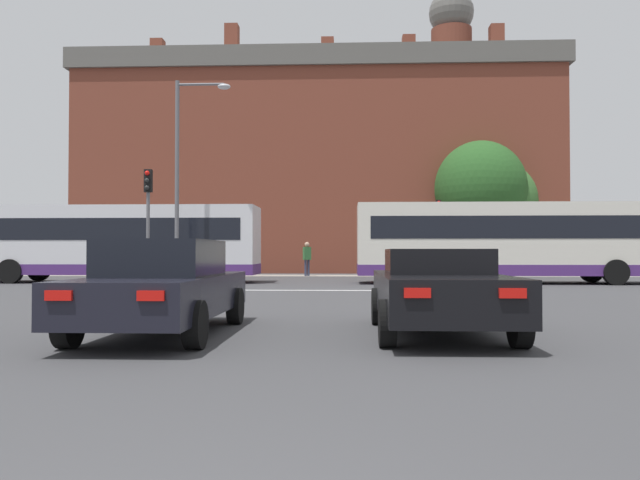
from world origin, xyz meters
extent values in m
cube|color=silver|center=(0.00, 18.65, 0.00)|extent=(9.27, 0.30, 0.01)
cube|color=gray|center=(0.00, 32.14, 0.01)|extent=(70.30, 2.50, 0.01)
cube|color=brown|center=(-1.24, 41.44, 6.40)|extent=(30.75, 11.37, 12.80)
cube|color=#5B5954|center=(-1.24, 41.44, 13.44)|extent=(31.37, 11.83, 1.28)
cube|color=brown|center=(-12.98, 42.08, 15.39)|extent=(0.90, 0.90, 2.63)
cube|color=brown|center=(-7.07, 39.42, 15.39)|extent=(0.90, 0.90, 2.63)
cube|color=brown|center=(-0.67, 42.31, 15.39)|extent=(0.90, 0.90, 2.63)
cube|color=brown|center=(5.12, 42.07, 15.39)|extent=(0.90, 0.90, 2.63)
cube|color=brown|center=(10.87, 40.25, 15.39)|extent=(0.90, 0.90, 2.63)
cylinder|color=brown|center=(8.04, 41.44, 15.49)|extent=(2.80, 2.80, 2.82)
sphere|color=#5B5954|center=(8.04, 41.44, 18.07)|extent=(3.12, 3.12, 3.12)
cube|color=black|center=(-2.11, 7.29, 0.61)|extent=(1.77, 4.66, 0.59)
cube|color=black|center=(-2.11, 7.24, 1.18)|extent=(1.52, 2.10, 0.55)
cylinder|color=black|center=(-2.95, 8.74, 0.32)|extent=(0.22, 0.64, 0.64)
cylinder|color=black|center=(-1.26, 8.73, 0.32)|extent=(0.22, 0.64, 0.64)
cylinder|color=black|center=(-2.96, 5.85, 0.32)|extent=(0.22, 0.64, 0.64)
cylinder|color=black|center=(-1.27, 5.85, 0.32)|extent=(0.22, 0.64, 0.64)
cube|color=red|center=(-2.66, 4.94, 0.76)|extent=(0.32, 0.05, 0.12)
cube|color=red|center=(-1.57, 4.94, 0.76)|extent=(0.32, 0.05, 0.12)
cube|color=black|center=(2.12, 7.46, 0.63)|extent=(1.83, 4.30, 0.61)
cube|color=black|center=(2.12, 7.56, 1.12)|extent=(1.57, 1.29, 0.38)
cylinder|color=black|center=(1.25, 8.79, 0.32)|extent=(0.22, 0.64, 0.64)
cylinder|color=black|center=(2.99, 8.78, 0.32)|extent=(0.22, 0.64, 0.64)
cylinder|color=black|center=(1.24, 6.13, 0.32)|extent=(0.22, 0.64, 0.64)
cylinder|color=black|center=(2.98, 6.12, 0.32)|extent=(0.22, 0.64, 0.64)
cube|color=red|center=(1.55, 5.30, 0.78)|extent=(0.32, 0.05, 0.12)
cube|color=red|center=(2.67, 5.29, 0.78)|extent=(0.32, 0.05, 0.12)
cube|color=silver|center=(7.32, 23.67, 1.81)|extent=(12.34, 2.50, 2.92)
cube|color=#4C2870|center=(7.32, 23.67, 0.57)|extent=(12.36, 2.52, 0.44)
cube|color=black|center=(7.32, 23.67, 2.27)|extent=(11.35, 2.53, 0.90)
cylinder|color=black|center=(3.49, 22.47, 0.50)|extent=(1.00, 0.28, 1.00)
cylinder|color=black|center=(3.49, 24.86, 0.50)|extent=(1.00, 0.28, 1.00)
cylinder|color=black|center=(11.14, 22.47, 0.50)|extent=(1.00, 0.28, 1.00)
cylinder|color=black|center=(11.14, 24.86, 0.50)|extent=(1.00, 0.28, 1.00)
cube|color=silver|center=(-9.24, 23.92, 1.79)|extent=(12.32, 2.45, 2.88)
cube|color=#4C2870|center=(-9.24, 23.92, 0.57)|extent=(12.34, 2.47, 0.44)
cube|color=black|center=(-9.24, 23.92, 2.23)|extent=(11.33, 2.48, 0.90)
cylinder|color=black|center=(-13.06, 22.74, 0.50)|extent=(1.00, 0.28, 1.00)
cylinder|color=black|center=(-13.06, 25.10, 0.50)|extent=(1.00, 0.28, 1.00)
cylinder|color=black|center=(-5.43, 22.74, 0.50)|extent=(1.00, 0.28, 1.00)
cylinder|color=black|center=(-5.43, 25.10, 0.50)|extent=(1.00, 0.28, 1.00)
cylinder|color=slate|center=(-6.26, 19.32, 1.69)|extent=(0.12, 0.12, 3.38)
cube|color=black|center=(-6.26, 19.32, 3.78)|extent=(0.26, 0.20, 0.80)
sphere|color=red|center=(-6.26, 19.19, 4.04)|extent=(0.17, 0.17, 0.17)
sphere|color=black|center=(-6.26, 19.19, 3.78)|extent=(0.17, 0.17, 0.17)
sphere|color=black|center=(-6.26, 19.19, 3.53)|extent=(0.17, 0.17, 0.17)
cylinder|color=slate|center=(5.67, 31.73, 1.66)|extent=(0.12, 0.12, 3.33)
cube|color=black|center=(5.67, 31.73, 3.73)|extent=(0.26, 0.20, 0.80)
sphere|color=red|center=(5.67, 31.60, 3.98)|extent=(0.17, 0.17, 0.17)
sphere|color=black|center=(5.67, 31.60, 3.73)|extent=(0.17, 0.17, 0.17)
sphere|color=black|center=(5.67, 31.60, 3.47)|extent=(0.17, 0.17, 0.17)
cylinder|color=slate|center=(-5.87, 21.61, 3.97)|extent=(0.16, 0.16, 7.95)
cylinder|color=slate|center=(-4.95, 21.61, 7.80)|extent=(1.83, 0.10, 0.10)
ellipsoid|color=#B2B2B7|center=(-4.04, 21.61, 7.70)|extent=(0.50, 0.36, 0.22)
cylinder|color=brown|center=(-7.14, 31.47, 0.42)|extent=(0.13, 0.13, 0.85)
cylinder|color=brown|center=(-7.12, 31.30, 0.42)|extent=(0.13, 0.13, 0.85)
cube|color=#B21E23|center=(-7.13, 31.39, 1.19)|extent=(0.26, 0.42, 0.67)
sphere|color=tan|center=(-7.13, 31.39, 1.65)|extent=(0.25, 0.25, 0.25)
cylinder|color=black|center=(10.45, 31.87, 0.41)|extent=(0.13, 0.13, 0.82)
cylinder|color=black|center=(10.33, 31.99, 0.41)|extent=(0.13, 0.13, 0.82)
cube|color=#336B38|center=(10.39, 31.93, 1.15)|extent=(0.44, 0.44, 0.65)
sphere|color=tan|center=(10.39, 31.93, 1.60)|extent=(0.25, 0.25, 0.25)
cylinder|color=#333851|center=(-1.37, 31.42, 0.44)|extent=(0.13, 0.13, 0.88)
cylinder|color=#333851|center=(-1.52, 31.34, 0.44)|extent=(0.13, 0.13, 0.88)
cube|color=#336B38|center=(-1.45, 31.38, 1.23)|extent=(0.46, 0.39, 0.70)
sphere|color=tan|center=(-1.45, 31.38, 1.71)|extent=(0.26, 0.26, 0.26)
cylinder|color=#4C3823|center=(8.72, 35.46, 1.40)|extent=(0.36, 0.36, 2.80)
ellipsoid|color=#285623|center=(8.72, 35.46, 5.12)|extent=(5.46, 5.46, 5.73)
cylinder|color=#4C3823|center=(10.04, 36.88, 1.16)|extent=(0.36, 0.36, 2.33)
ellipsoid|color=#3D7033|center=(10.04, 36.88, 4.44)|extent=(4.98, 4.98, 5.23)
camera|label=1|loc=(0.70, -2.20, 1.26)|focal=35.00mm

